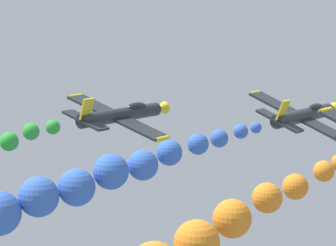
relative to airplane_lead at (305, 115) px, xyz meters
name	(u,v)px	position (x,y,z in m)	size (l,w,h in m)	color
airplane_lead	(305,115)	(0.00, 0.00, 0.00)	(9.05, 10.35, 3.78)	#23282D
smoke_trail_lead	(85,183)	(-3.67, -21.94, -2.11)	(7.47, 21.39, 4.99)	blue
airplane_left_inner	(122,114)	(-10.50, -10.30, 0.31)	(9.28, 10.35, 3.32)	#23282D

